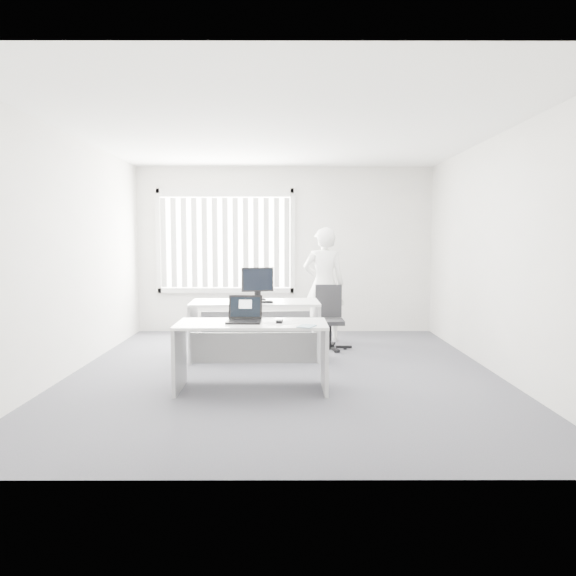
{
  "coord_description": "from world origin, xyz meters",
  "views": [
    {
      "loc": [
        0.04,
        -6.57,
        1.58
      ],
      "look_at": [
        0.05,
        0.15,
        1.0
      ],
      "focal_mm": 35.0,
      "sensor_mm": 36.0,
      "label": 1
    }
  ],
  "objects_px": {
    "desk_near": "(252,341)",
    "monitor": "(258,284)",
    "laptop": "(244,310)",
    "office_chair": "(329,329)",
    "person": "(324,284)",
    "desk_far": "(255,317)"
  },
  "relations": [
    {
      "from": "desk_near",
      "to": "monitor",
      "type": "height_order",
      "value": "monitor"
    },
    {
      "from": "desk_near",
      "to": "monitor",
      "type": "relative_size",
      "value": 3.58
    },
    {
      "from": "laptop",
      "to": "monitor",
      "type": "height_order",
      "value": "monitor"
    },
    {
      "from": "office_chair",
      "to": "person",
      "type": "bearing_deg",
      "value": 91.94
    },
    {
      "from": "desk_far",
      "to": "person",
      "type": "distance_m",
      "value": 1.69
    },
    {
      "from": "office_chair",
      "to": "laptop",
      "type": "relative_size",
      "value": 2.59
    },
    {
      "from": "office_chair",
      "to": "laptop",
      "type": "xyz_separation_m",
      "value": [
        -1.06,
        -2.22,
        0.57
      ]
    },
    {
      "from": "monitor",
      "to": "person",
      "type": "bearing_deg",
      "value": 33.67
    },
    {
      "from": "desk_far",
      "to": "monitor",
      "type": "bearing_deg",
      "value": 81.45
    },
    {
      "from": "office_chair",
      "to": "monitor",
      "type": "relative_size",
      "value": 2.11
    },
    {
      "from": "desk_near",
      "to": "laptop",
      "type": "distance_m",
      "value": 0.35
    },
    {
      "from": "desk_far",
      "to": "office_chair",
      "type": "height_order",
      "value": "office_chair"
    },
    {
      "from": "desk_near",
      "to": "person",
      "type": "xyz_separation_m",
      "value": [
        0.94,
        2.86,
        0.37
      ]
    },
    {
      "from": "desk_near",
      "to": "person",
      "type": "distance_m",
      "value": 3.03
    },
    {
      "from": "desk_near",
      "to": "office_chair",
      "type": "bearing_deg",
      "value": 65.79
    },
    {
      "from": "desk_far",
      "to": "office_chair",
      "type": "relative_size",
      "value": 1.85
    },
    {
      "from": "desk_far",
      "to": "office_chair",
      "type": "xyz_separation_m",
      "value": [
        1.03,
        0.66,
        -0.27
      ]
    },
    {
      "from": "desk_near",
      "to": "laptop",
      "type": "bearing_deg",
      "value": -160.92
    },
    {
      "from": "office_chair",
      "to": "person",
      "type": "height_order",
      "value": "person"
    },
    {
      "from": "person",
      "to": "laptop",
      "type": "xyz_separation_m",
      "value": [
        -1.02,
        -2.89,
        -0.03
      ]
    },
    {
      "from": "desk_near",
      "to": "office_chair",
      "type": "height_order",
      "value": "office_chair"
    },
    {
      "from": "monitor",
      "to": "desk_near",
      "type": "bearing_deg",
      "value": -104.43
    }
  ]
}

